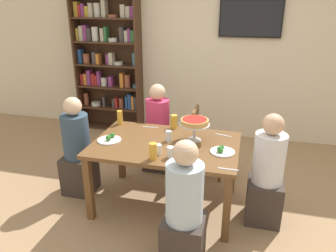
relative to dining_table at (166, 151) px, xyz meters
name	(u,v)px	position (x,y,z in m)	size (l,w,h in m)	color
ground_plane	(166,204)	(0.00, 0.00, -0.65)	(12.00, 12.00, 0.00)	#9E7A56
rear_partition	(201,48)	(0.00, 2.20, 0.75)	(8.00, 0.12, 2.80)	beige
dining_table	(166,151)	(0.00, 0.00, 0.00)	(1.49, 0.98, 0.74)	brown
bookshelf	(108,61)	(-1.51, 2.01, 0.52)	(1.10, 0.30, 2.21)	#422819
television	(251,19)	(0.72, 2.11, 1.21)	(0.89, 0.05, 0.53)	black
diner_head_west	(78,153)	(-1.04, 0.02, -0.16)	(0.34, 0.34, 1.15)	#382D28
diner_head_east	(267,177)	(1.03, -0.02, -0.16)	(0.34, 0.34, 1.15)	#382D28
diner_far_left	(158,134)	(-0.31, 0.79, -0.16)	(0.34, 0.34, 1.15)	#382D28
diner_near_right	(184,215)	(0.36, -0.79, -0.16)	(0.34, 0.34, 1.15)	#382D28
chair_far_right	(203,138)	(0.28, 0.79, -0.16)	(0.40, 0.40, 0.87)	brown
deep_dish_pizza_stand	(195,123)	(0.27, 0.14, 0.29)	(0.32, 0.32, 0.24)	silver
salad_plate_near_diner	(110,139)	(-0.58, -0.08, 0.11)	(0.25, 0.25, 0.07)	white
salad_plate_far_diner	(222,151)	(0.58, -0.08, 0.11)	(0.24, 0.24, 0.07)	white
beer_glass_amber_tall	(120,117)	(-0.66, 0.40, 0.17)	(0.07, 0.07, 0.16)	gold
beer_glass_amber_short	(174,122)	(-0.01, 0.43, 0.17)	(0.08, 0.08, 0.16)	gold
beer_glass_amber_spare	(153,151)	(-0.02, -0.37, 0.17)	(0.07, 0.07, 0.16)	gold
water_glass_clear_near	(159,149)	(0.00, -0.27, 0.14)	(0.06, 0.06, 0.10)	white
water_glass_clear_far	(169,136)	(0.02, 0.06, 0.15)	(0.06, 0.06, 0.11)	white
water_glass_clear_spare	(171,152)	(0.13, -0.30, 0.14)	(0.07, 0.07, 0.11)	white
cutlery_fork_near	(150,127)	(-0.28, 0.38, 0.09)	(0.18, 0.02, 0.01)	silver
cutlery_knife_near	(228,169)	(0.67, -0.40, 0.09)	(0.18, 0.02, 0.01)	silver
cutlery_fork_far	(223,135)	(0.56, 0.35, 0.09)	(0.18, 0.02, 0.01)	silver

